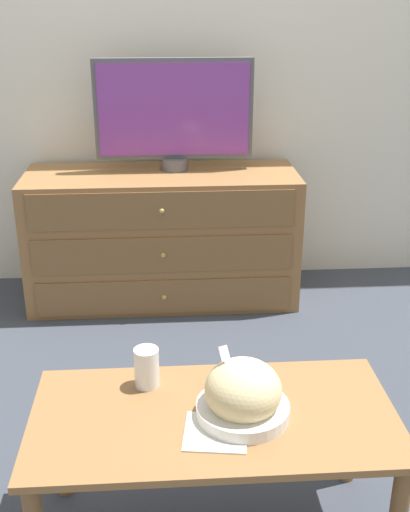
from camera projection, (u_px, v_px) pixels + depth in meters
The scene contains 8 objects.
ground_plane at pixel (179, 273), 3.42m from camera, with size 12.00×12.00×0.00m, color #383D47.
wall_back at pixel (175, 13), 2.95m from camera, with size 12.00×0.05×2.60m.
dresser at pixel (163, 237), 3.06m from camera, with size 1.26×0.48×0.62m.
tv at pixel (174, 112), 2.89m from camera, with size 0.72×0.12×0.50m.
coffee_table at pixel (214, 434), 1.64m from camera, with size 0.93×0.46×0.40m.
takeout_bowl at pixel (243, 395), 1.59m from camera, with size 0.23×0.23×0.18m.
drink_cup at pixel (147, 370), 1.72m from camera, with size 0.07×0.07×0.11m.
napkin at pixel (216, 432), 1.55m from camera, with size 0.17×0.17×0.00m.
Camera 1 is at (-0.08, -3.13, 1.39)m, focal length 45.00 mm.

